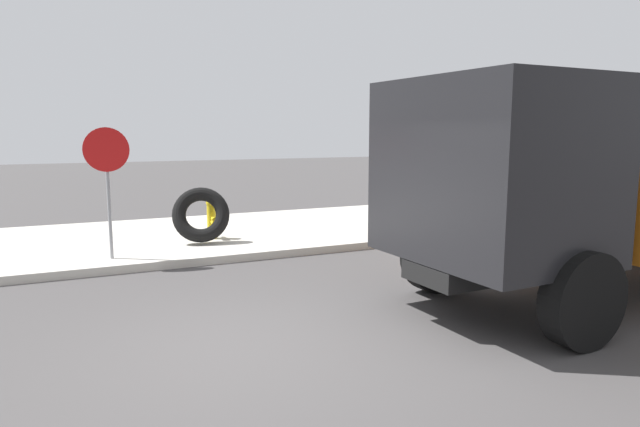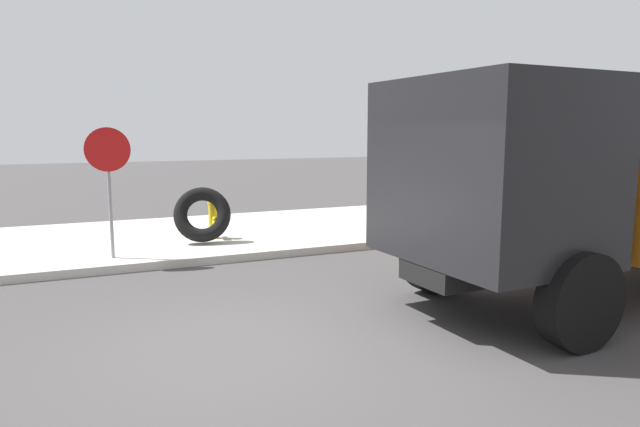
% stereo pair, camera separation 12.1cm
% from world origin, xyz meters
% --- Properties ---
extents(ground_plane, '(80.00, 80.00, 0.00)m').
position_xyz_m(ground_plane, '(0.00, 0.00, 0.00)').
color(ground_plane, '#423F3F').
extents(sidewalk_curb, '(36.00, 5.00, 0.15)m').
position_xyz_m(sidewalk_curb, '(0.00, 6.50, 0.07)').
color(sidewalk_curb, '#BCB7AD').
rests_on(sidewalk_curb, ground).
extents(fire_hydrant, '(0.21, 0.48, 0.86)m').
position_xyz_m(fire_hydrant, '(0.90, 5.72, 0.61)').
color(fire_hydrant, yellow).
rests_on(fire_hydrant, sidewalk_curb).
extents(loose_tire, '(1.26, 0.95, 1.15)m').
position_xyz_m(loose_tire, '(0.59, 5.32, 0.72)').
color(loose_tire, black).
rests_on(loose_tire, sidewalk_curb).
extents(stop_sign, '(0.76, 0.08, 2.29)m').
position_xyz_m(stop_sign, '(-1.16, 4.60, 1.74)').
color(stop_sign, gray).
rests_on(stop_sign, sidewalk_curb).
extents(dump_truck_orange, '(7.10, 3.05, 3.00)m').
position_xyz_m(dump_truck_orange, '(5.27, -0.17, 1.61)').
color(dump_truck_orange, orange).
rests_on(dump_truck_orange, ground).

